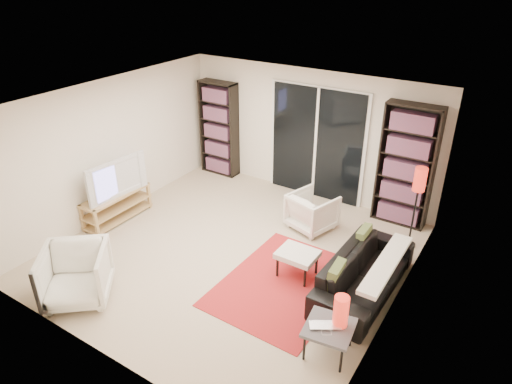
# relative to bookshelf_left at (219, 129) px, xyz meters

# --- Properties ---
(floor) EXTENTS (5.00, 5.00, 0.00)m
(floor) POSITION_rel_bookshelf_left_xyz_m (1.95, -2.33, -0.98)
(floor) COLOR #C2A98E
(floor) RESTS_ON ground
(wall_back) EXTENTS (5.00, 0.02, 2.40)m
(wall_back) POSITION_rel_bookshelf_left_xyz_m (1.95, 0.17, 0.22)
(wall_back) COLOR white
(wall_back) RESTS_ON ground
(wall_front) EXTENTS (5.00, 0.02, 2.40)m
(wall_front) POSITION_rel_bookshelf_left_xyz_m (1.95, -4.83, 0.22)
(wall_front) COLOR white
(wall_front) RESTS_ON ground
(wall_left) EXTENTS (0.02, 5.00, 2.40)m
(wall_left) POSITION_rel_bookshelf_left_xyz_m (-0.55, -2.33, 0.22)
(wall_left) COLOR white
(wall_left) RESTS_ON ground
(wall_right) EXTENTS (0.02, 5.00, 2.40)m
(wall_right) POSITION_rel_bookshelf_left_xyz_m (4.45, -2.33, 0.22)
(wall_right) COLOR white
(wall_right) RESTS_ON ground
(ceiling) EXTENTS (5.00, 5.00, 0.02)m
(ceiling) POSITION_rel_bookshelf_left_xyz_m (1.95, -2.33, 1.42)
(ceiling) COLOR white
(ceiling) RESTS_ON wall_back
(sliding_door) EXTENTS (1.92, 0.08, 2.16)m
(sliding_door) POSITION_rel_bookshelf_left_xyz_m (2.15, 0.13, 0.07)
(sliding_door) COLOR white
(sliding_door) RESTS_ON ground
(bookshelf_left) EXTENTS (0.80, 0.30, 1.95)m
(bookshelf_left) POSITION_rel_bookshelf_left_xyz_m (0.00, 0.00, 0.00)
(bookshelf_left) COLOR black
(bookshelf_left) RESTS_ON ground
(bookshelf_right) EXTENTS (0.90, 0.30, 2.10)m
(bookshelf_right) POSITION_rel_bookshelf_left_xyz_m (3.85, -0.00, 0.07)
(bookshelf_right) COLOR black
(bookshelf_right) RESTS_ON ground
(tv_stand) EXTENTS (0.41, 1.28, 0.50)m
(tv_stand) POSITION_rel_bookshelf_left_xyz_m (-0.34, -2.58, -0.71)
(tv_stand) COLOR tan
(tv_stand) RESTS_ON floor
(tv) EXTENTS (0.27, 1.16, 0.66)m
(tv) POSITION_rel_bookshelf_left_xyz_m (-0.32, -2.58, -0.14)
(tv) COLOR black
(tv) RESTS_ON tv_stand
(rug) EXTENTS (1.62, 2.18, 0.01)m
(rug) POSITION_rel_bookshelf_left_xyz_m (3.03, -2.58, -0.97)
(rug) COLOR #B52223
(rug) RESTS_ON floor
(sofa) EXTENTS (0.82, 2.00, 0.58)m
(sofa) POSITION_rel_bookshelf_left_xyz_m (4.01, -2.12, -0.69)
(sofa) COLOR black
(sofa) RESTS_ON floor
(armchair_back) EXTENTS (0.86, 0.87, 0.64)m
(armchair_back) POSITION_rel_bookshelf_left_xyz_m (2.67, -1.01, -0.66)
(armchair_back) COLOR white
(armchair_back) RESTS_ON floor
(armchair_front) EXTENTS (1.17, 1.17, 0.77)m
(armchair_front) POSITION_rel_bookshelf_left_xyz_m (0.83, -4.33, -0.59)
(armchair_front) COLOR white
(armchair_front) RESTS_ON floor
(ottoman) EXTENTS (0.56, 0.46, 0.40)m
(ottoman) POSITION_rel_bookshelf_left_xyz_m (3.08, -2.31, -0.63)
(ottoman) COLOR white
(ottoman) RESTS_ON floor
(side_table) EXTENTS (0.60, 0.60, 0.40)m
(side_table) POSITION_rel_bookshelf_left_xyz_m (4.07, -3.41, -0.62)
(side_table) COLOR #4D4D52
(side_table) RESTS_ON floor
(laptop) EXTENTS (0.42, 0.38, 0.03)m
(laptop) POSITION_rel_bookshelf_left_xyz_m (4.05, -3.48, -0.56)
(laptop) COLOR silver
(laptop) RESTS_ON side_table
(table_lamp) EXTENTS (0.17, 0.17, 0.39)m
(table_lamp) POSITION_rel_bookshelf_left_xyz_m (4.15, -3.31, -0.38)
(table_lamp) COLOR red
(table_lamp) RESTS_ON side_table
(floor_lamp) EXTENTS (0.21, 0.21, 1.37)m
(floor_lamp) POSITION_rel_bookshelf_left_xyz_m (4.23, -0.67, 0.06)
(floor_lamp) COLOR black
(floor_lamp) RESTS_ON floor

